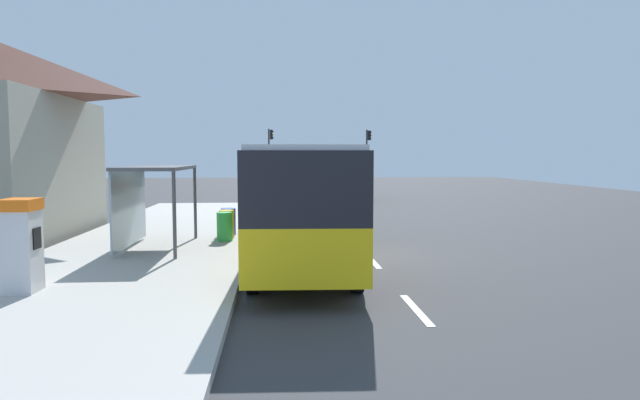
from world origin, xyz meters
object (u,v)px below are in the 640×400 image
object	(u,v)px
sedan_near	(322,177)
recycling_bin_blue	(228,221)
bus	(303,197)
bus_shelter	(147,185)
traffic_light_near_side	(368,150)
white_van	(346,180)
sedan_far	(336,183)
recycling_bin_green	(225,226)
traffic_light_far_side	(270,150)
ticket_machine	(22,245)
recycling_bin_yellow	(227,224)

from	to	relation	value
sedan_near	recycling_bin_blue	size ratio (longest dim) A/B	4.73
bus	bus_shelter	xyz separation A→B (m)	(-4.70, 1.50, 0.25)
bus_shelter	traffic_light_near_side	bearing A→B (deg)	69.06
bus	white_van	xyz separation A→B (m)	(3.91, 21.49, -0.50)
sedan_far	recycling_bin_blue	world-z (taller)	sedan_far
bus	bus_shelter	size ratio (longest dim) A/B	2.77
recycling_bin_green	traffic_light_far_side	world-z (taller)	traffic_light_far_side
ticket_machine	sedan_near	bearing A→B (deg)	77.90
bus	sedan_near	world-z (taller)	bus
traffic_light_near_side	bus_shelter	bearing A→B (deg)	-110.94
bus	sedan_far	distance (m)	29.36
bus	recycling_bin_yellow	size ratio (longest dim) A/B	11.68
sedan_near	recycling_bin_green	size ratio (longest dim) A/B	4.73
bus	white_van	distance (m)	21.85
white_van	bus_shelter	world-z (taller)	bus_shelter
bus	traffic_light_far_side	distance (m)	33.49
white_van	recycling_bin_blue	distance (m)	18.50
recycling_bin_yellow	recycling_bin_green	bearing A→B (deg)	-90.00
recycling_bin_yellow	traffic_light_near_side	distance (m)	30.88
sedan_near	recycling_bin_yellow	distance (m)	39.81
recycling_bin_yellow	traffic_light_near_side	xyz separation A→B (m)	(9.70, 29.18, 2.84)
recycling_bin_green	bus_shelter	xyz separation A→B (m)	(-2.21, -1.24, 1.44)
recycling_bin_blue	bus_shelter	distance (m)	3.74
recycling_bin_green	recycling_bin_yellow	xyz separation A→B (m)	(0.00, 0.70, 0.00)
white_van	recycling_bin_green	bearing A→B (deg)	-108.85
recycling_bin_green	white_van	bearing A→B (deg)	71.15
white_van	sedan_near	world-z (taller)	white_van
ticket_machine	recycling_bin_blue	xyz separation A→B (m)	(3.50, 8.07, -0.52)
ticket_machine	traffic_light_far_side	bearing A→B (deg)	82.98
recycling_bin_green	traffic_light_near_side	size ratio (longest dim) A/B	0.18
sedan_far	traffic_light_far_side	distance (m)	7.47
ticket_machine	recycling_bin_blue	world-z (taller)	ticket_machine
sedan_near	sedan_far	world-z (taller)	same
traffic_light_near_side	recycling_bin_yellow	bearing A→B (deg)	-108.38
sedan_near	traffic_light_near_side	distance (m)	10.94
sedan_near	ticket_machine	distance (m)	47.71
sedan_far	bus_shelter	world-z (taller)	bus_shelter
ticket_machine	traffic_light_far_side	world-z (taller)	traffic_light_far_side
recycling_bin_green	recycling_bin_blue	xyz separation A→B (m)	(0.00, 1.40, 0.00)
white_van	traffic_light_near_side	distance (m)	11.81
bus	white_van	size ratio (longest dim) A/B	2.13
bus_shelter	traffic_light_far_side	bearing A→B (deg)	84.08
recycling_bin_green	recycling_bin_blue	distance (m)	1.40
bus	ticket_machine	size ratio (longest dim) A/B	5.72
sedan_far	ticket_machine	size ratio (longest dim) A/B	2.27
traffic_light_near_side	sedan_near	bearing A→B (deg)	107.57
recycling_bin_blue	traffic_light_near_side	distance (m)	30.22
sedan_near	recycling_bin_yellow	world-z (taller)	sedan_near
white_van	traffic_light_far_side	distance (m)	13.24
ticket_machine	recycling_bin_blue	distance (m)	8.81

